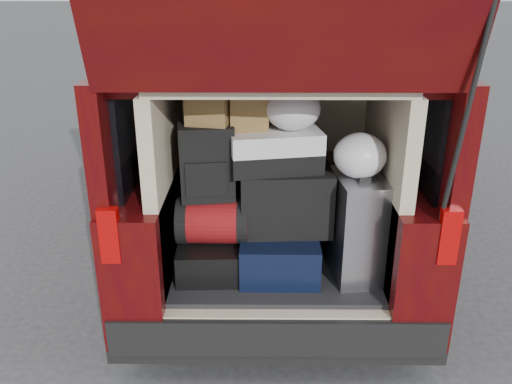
% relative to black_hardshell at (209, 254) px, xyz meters
% --- Properties ---
extents(ground, '(80.00, 80.00, 0.00)m').
position_rel_black_hardshell_xyz_m(ground, '(0.41, -0.15, -0.65)').
color(ground, '#343436').
rests_on(ground, ground).
extents(minivan, '(1.90, 5.35, 2.77)m').
position_rel_black_hardshell_xyz_m(minivan, '(0.41, 1.71, 0.26)').
color(minivan, black).
rests_on(minivan, ground).
extents(load_floor, '(1.24, 1.05, 0.55)m').
position_rel_black_hardshell_xyz_m(load_floor, '(0.41, 0.13, -0.38)').
color(load_floor, black).
rests_on(load_floor, ground).
extents(black_hardshell, '(0.38, 0.51, 0.20)m').
position_rel_black_hardshell_xyz_m(black_hardshell, '(0.00, 0.00, 0.00)').
color(black_hardshell, black).
rests_on(black_hardshell, load_floor).
extents(navy_hardshell, '(0.47, 0.57, 0.25)m').
position_rel_black_hardshell_xyz_m(navy_hardshell, '(0.43, 0.01, 0.02)').
color(navy_hardshell, black).
rests_on(navy_hardshell, load_floor).
extents(silver_roller, '(0.31, 0.45, 0.63)m').
position_rel_black_hardshell_xyz_m(silver_roller, '(0.88, -0.06, 0.22)').
color(silver_roller, white).
rests_on(silver_roller, load_floor).
extents(red_duffel, '(0.42, 0.28, 0.27)m').
position_rel_black_hardshell_xyz_m(red_duffel, '(0.03, -0.02, 0.24)').
color(red_duffel, maroon).
rests_on(red_duffel, black_hardshell).
extents(black_soft_case, '(0.55, 0.35, 0.39)m').
position_rel_black_hardshell_xyz_m(black_soft_case, '(0.47, 0.05, 0.34)').
color(black_soft_case, black).
rests_on(black_soft_case, navy_hardshell).
extents(backpack, '(0.33, 0.23, 0.44)m').
position_rel_black_hardshell_xyz_m(backpack, '(0.01, 0.00, 0.59)').
color(backpack, black).
rests_on(backpack, red_duffel).
extents(twotone_duffel, '(0.56, 0.36, 0.23)m').
position_rel_black_hardshell_xyz_m(twotone_duffel, '(0.40, 0.04, 0.65)').
color(twotone_duffel, silver).
rests_on(twotone_duffel, black_soft_case).
extents(grocery_sack_lower, '(0.26, 0.23, 0.21)m').
position_rel_black_hardshell_xyz_m(grocery_sack_lower, '(0.02, 0.04, 0.92)').
color(grocery_sack_lower, olive).
rests_on(grocery_sack_lower, backpack).
extents(grocery_sack_upper, '(0.25, 0.21, 0.22)m').
position_rel_black_hardshell_xyz_m(grocery_sack_upper, '(0.24, 0.09, 0.88)').
color(grocery_sack_upper, olive).
rests_on(grocery_sack_upper, twotone_duffel).
extents(plastic_bag_center, '(0.34, 0.32, 0.25)m').
position_rel_black_hardshell_xyz_m(plastic_bag_center, '(0.50, 0.07, 0.90)').
color(plastic_bag_center, silver).
rests_on(plastic_bag_center, twotone_duffel).
extents(plastic_bag_right, '(0.30, 0.28, 0.26)m').
position_rel_black_hardshell_xyz_m(plastic_bag_right, '(0.87, -0.06, 0.66)').
color(plastic_bag_right, silver).
rests_on(plastic_bag_right, silver_roller).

